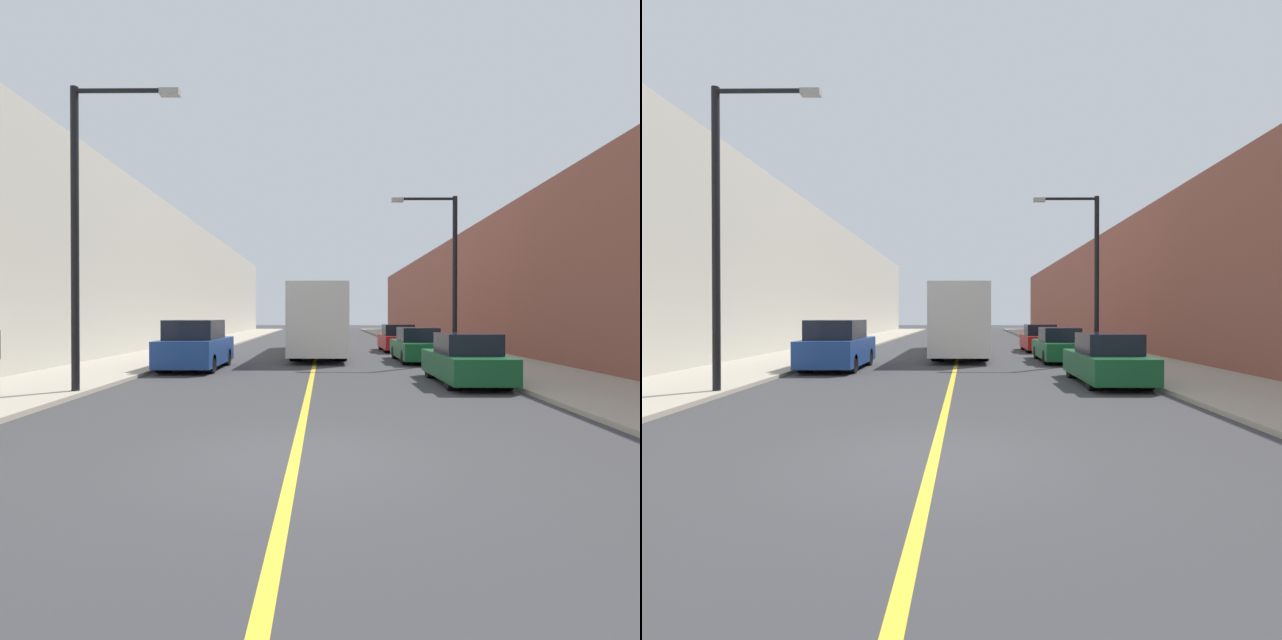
{
  "view_description": "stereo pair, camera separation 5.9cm",
  "coord_description": "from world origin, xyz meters",
  "views": [
    {
      "loc": [
        0.43,
        -7.0,
        2.05
      ],
      "look_at": [
        0.18,
        19.23,
        1.81
      ],
      "focal_mm": 28.0,
      "sensor_mm": 36.0,
      "label": 1
    },
    {
      "loc": [
        0.49,
        -7.0,
        2.05
      ],
      "look_at": [
        0.18,
        19.23,
        1.81
      ],
      "focal_mm": 28.0,
      "sensor_mm": 36.0,
      "label": 2
    }
  ],
  "objects": [
    {
      "name": "building_row_left",
      "position": [
        -11.66,
        30.0,
        4.65
      ],
      "size": [
        4.0,
        72.0,
        9.31
      ],
      "primitive_type": "cube",
      "color": "#B7B2A3",
      "rests_on": "ground"
    },
    {
      "name": "street_lamp_right",
      "position": [
        5.71,
        14.3,
        4.17
      ],
      "size": [
        2.8,
        0.24,
        7.01
      ],
      "color": "black",
      "rests_on": "sidewalk_right"
    },
    {
      "name": "car_right_far",
      "position": [
        4.59,
        21.56,
        0.69
      ],
      "size": [
        1.83,
        4.25,
        1.55
      ],
      "color": "maroon",
      "rests_on": "ground"
    },
    {
      "name": "car_right_near",
      "position": [
        4.65,
        7.97,
        0.68
      ],
      "size": [
        1.78,
        4.33,
        1.52
      ],
      "color": "#145128",
      "rests_on": "ground"
    },
    {
      "name": "bus",
      "position": [
        0.13,
        19.51,
        1.85
      ],
      "size": [
        2.6,
        12.73,
        3.46
      ],
      "color": "silver",
      "rests_on": "ground"
    },
    {
      "name": "ground_plane",
      "position": [
        0.0,
        0.0,
        0.0
      ],
      "size": [
        200.0,
        200.0,
        0.0
      ],
      "primitive_type": "plane",
      "color": "#38383A"
    },
    {
      "name": "road_center_line",
      "position": [
        0.0,
        30.0,
        0.0
      ],
      "size": [
        0.16,
        72.0,
        0.01
      ],
      "primitive_type": "cube",
      "color": "gold",
      "rests_on": "ground"
    },
    {
      "name": "sidewalk_left",
      "position": [
        -7.67,
        30.0,
        0.06
      ],
      "size": [
        3.98,
        72.0,
        0.12
      ],
      "primitive_type": "cube",
      "color": "#A89E8C",
      "rests_on": "ground"
    },
    {
      "name": "building_row_right",
      "position": [
        11.66,
        30.0,
        3.84
      ],
      "size": [
        4.0,
        72.0,
        7.67
      ],
      "primitive_type": "cube",
      "color": "brown",
      "rests_on": "ground"
    },
    {
      "name": "sidewalk_right",
      "position": [
        7.67,
        30.0,
        0.06
      ],
      "size": [
        3.98,
        72.0,
        0.12
      ],
      "primitive_type": "cube",
      "color": "#A89E8C",
      "rests_on": "ground"
    },
    {
      "name": "street_lamp_left",
      "position": [
        -5.73,
        5.73,
        4.57
      ],
      "size": [
        2.8,
        0.24,
        7.78
      ],
      "color": "black",
      "rests_on": "sidewalk_left"
    },
    {
      "name": "parked_suv_left",
      "position": [
        -4.48,
        11.94,
        0.87
      ],
      "size": [
        2.02,
        4.56,
        1.88
      ],
      "color": "navy",
      "rests_on": "ground"
    },
    {
      "name": "car_right_mid",
      "position": [
        4.52,
        15.18,
        0.69
      ],
      "size": [
        1.77,
        4.62,
        1.52
      ],
      "color": "#145128",
      "rests_on": "ground"
    }
  ]
}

